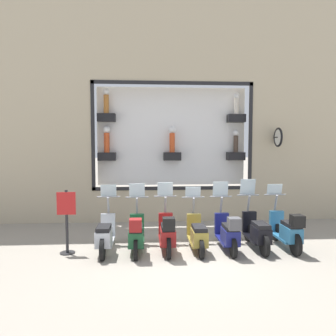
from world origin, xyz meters
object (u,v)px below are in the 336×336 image
(scooter_teal_0, at_px, (287,231))
(scooter_olive_3, at_px, (197,235))
(scooter_black_1, at_px, (257,232))
(scooter_red_4, at_px, (167,233))
(scooter_navy_2, at_px, (228,233))
(scooter_silver_6, at_px, (105,235))
(shop_sign_post, at_px, (67,220))
(scooter_green_5, at_px, (136,234))

(scooter_teal_0, xyz_separation_m, scooter_olive_3, (0.05, 2.29, -0.07))
(scooter_black_1, xyz_separation_m, scooter_red_4, (-0.06, 2.29, 0.03))
(scooter_navy_2, distance_m, scooter_silver_6, 3.05)
(scooter_navy_2, bearing_deg, shop_sign_post, 88.96)
(shop_sign_post, bearing_deg, scooter_red_4, -91.53)
(scooter_navy_2, distance_m, scooter_red_4, 1.53)
(scooter_teal_0, distance_m, shop_sign_post, 5.51)
(scooter_red_4, height_order, shop_sign_post, scooter_red_4)
(scooter_teal_0, relative_size, scooter_red_4, 1.00)
(scooter_navy_2, distance_m, scooter_olive_3, 0.77)
(scooter_silver_6, height_order, shop_sign_post, scooter_silver_6)
(scooter_teal_0, bearing_deg, scooter_olive_3, 88.79)
(scooter_navy_2, bearing_deg, scooter_silver_6, 88.76)
(scooter_navy_2, xyz_separation_m, shop_sign_post, (0.07, 3.98, 0.37))
(scooter_teal_0, xyz_separation_m, scooter_navy_2, (-0.01, 1.53, -0.02))
(scooter_silver_6, bearing_deg, scooter_olive_3, -90.21)
(scooter_red_4, distance_m, scooter_green_5, 0.76)
(scooter_red_4, xyz_separation_m, scooter_green_5, (-0.01, 0.76, -0.01))
(scooter_olive_3, relative_size, shop_sign_post, 1.14)
(scooter_navy_2, relative_size, scooter_olive_3, 1.00)
(scooter_green_5, bearing_deg, scooter_navy_2, -90.03)
(scooter_teal_0, xyz_separation_m, scooter_green_5, (-0.01, 3.81, -0.02))
(scooter_green_5, height_order, scooter_silver_6, scooter_green_5)
(scooter_olive_3, xyz_separation_m, scooter_red_4, (-0.05, 0.76, 0.07))
(scooter_navy_2, xyz_separation_m, scooter_silver_6, (0.07, 3.05, -0.03))
(shop_sign_post, bearing_deg, scooter_teal_0, -90.65)
(scooter_teal_0, xyz_separation_m, shop_sign_post, (0.06, 5.50, 0.35))
(scooter_teal_0, relative_size, scooter_olive_3, 1.01)
(scooter_olive_3, xyz_separation_m, shop_sign_post, (0.01, 3.21, 0.43))
(scooter_silver_6, xyz_separation_m, shop_sign_post, (0.01, 0.93, 0.40))
(scooter_black_1, distance_m, scooter_green_5, 3.05)
(scooter_black_1, height_order, shop_sign_post, scooter_black_1)
(scooter_navy_2, height_order, scooter_red_4, scooter_navy_2)
(scooter_teal_0, bearing_deg, shop_sign_post, 89.35)
(scooter_green_5, bearing_deg, scooter_teal_0, -89.87)
(scooter_olive_3, relative_size, scooter_red_4, 0.99)
(scooter_red_4, height_order, scooter_silver_6, scooter_red_4)
(scooter_teal_0, bearing_deg, scooter_red_4, 90.05)
(scooter_black_1, relative_size, scooter_green_5, 1.01)
(scooter_olive_3, distance_m, scooter_silver_6, 2.29)
(scooter_silver_6, bearing_deg, scooter_teal_0, -90.71)
(scooter_black_1, height_order, scooter_navy_2, scooter_black_1)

